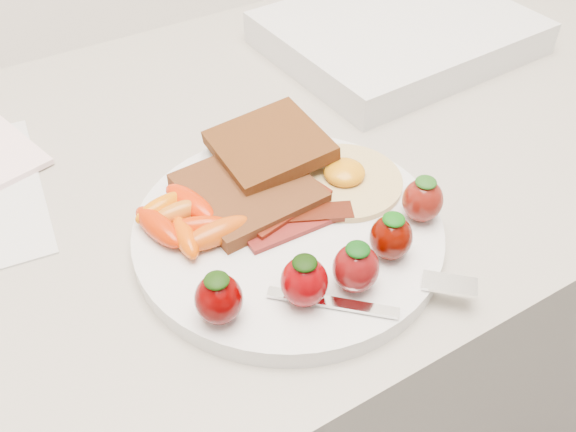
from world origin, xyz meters
TOP-DOWN VIEW (x-y plane):
  - counter at (0.00, 1.70)m, footprint 2.00×0.60m
  - plate at (-0.01, 1.57)m, footprint 0.27×0.27m
  - toast_lower at (-0.02, 1.62)m, footprint 0.11×0.11m
  - toast_upper at (0.02, 1.65)m, footprint 0.10×0.10m
  - fried_egg at (0.06, 1.59)m, footprint 0.14×0.14m
  - bacon_strips at (-0.00, 1.57)m, footprint 0.10×0.06m
  - baby_carrots at (-0.09, 1.61)m, footprint 0.09×0.10m
  - strawberries at (-0.00, 1.50)m, footprint 0.24×0.07m
  - fork at (0.01, 1.46)m, footprint 0.15×0.09m
  - appliance at (0.29, 1.79)m, footprint 0.32×0.26m

SIDE VIEW (x-z plane):
  - counter at x=0.00m, z-range 0.00..0.90m
  - plate at x=-0.01m, z-range 0.90..0.92m
  - appliance at x=0.29m, z-range 0.90..0.94m
  - fork at x=0.01m, z-range 0.92..0.92m
  - bacon_strips at x=0.00m, z-range 0.92..0.93m
  - fried_egg at x=0.06m, z-range 0.91..0.93m
  - toast_lower at x=-0.02m, z-range 0.92..0.93m
  - baby_carrots at x=-0.09m, z-range 0.92..0.94m
  - toast_upper at x=0.02m, z-range 0.93..0.95m
  - strawberries at x=0.00m, z-range 0.92..0.96m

